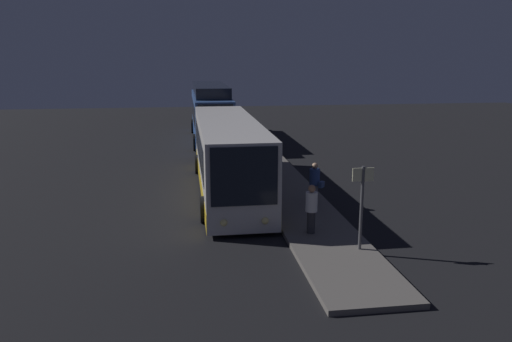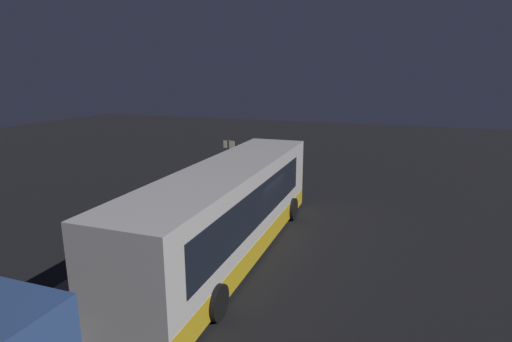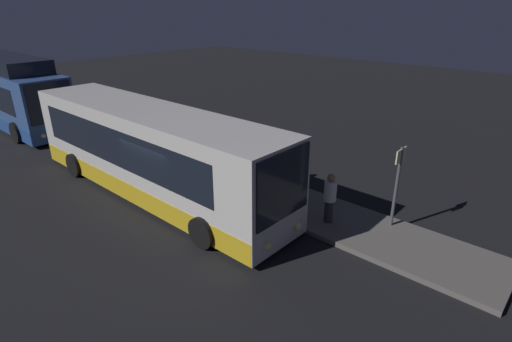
{
  "view_description": "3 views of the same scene",
  "coord_description": "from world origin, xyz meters",
  "px_view_note": "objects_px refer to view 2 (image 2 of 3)",
  "views": [
    {
      "loc": [
        20.2,
        -1.57,
        5.94
      ],
      "look_at": [
        3.17,
        0.88,
        1.96
      ],
      "focal_mm": 35.0,
      "sensor_mm": 36.0,
      "label": 1
    },
    {
      "loc": [
        -13.59,
        -5.04,
        6.27
      ],
      "look_at": [
        3.17,
        0.88,
        1.96
      ],
      "focal_mm": 28.0,
      "sensor_mm": 36.0,
      "label": 2
    },
    {
      "loc": [
        10.5,
        -7.41,
        6.65
      ],
      "look_at": [
        3.17,
        0.88,
        1.96
      ],
      "focal_mm": 28.0,
      "sensor_mm": 36.0,
      "label": 3
    }
  ],
  "objects_px": {
    "passenger_boarding": "(203,208)",
    "passenger_waiting": "(237,179)",
    "bus_lead": "(228,212)",
    "suitcase": "(212,217)",
    "passenger_with_bags": "(187,195)",
    "sign_post": "(229,158)"
  },
  "relations": [
    {
      "from": "bus_lead",
      "to": "suitcase",
      "type": "distance_m",
      "value": 2.72
    },
    {
      "from": "passenger_boarding",
      "to": "suitcase",
      "type": "bearing_deg",
      "value": 102.15
    },
    {
      "from": "bus_lead",
      "to": "passenger_boarding",
      "type": "height_order",
      "value": "bus_lead"
    },
    {
      "from": "suitcase",
      "to": "sign_post",
      "type": "distance_m",
      "value": 6.34
    },
    {
      "from": "passenger_waiting",
      "to": "passenger_with_bags",
      "type": "distance_m",
      "value": 3.57
    },
    {
      "from": "bus_lead",
      "to": "suitcase",
      "type": "xyz_separation_m",
      "value": [
        1.93,
        1.57,
        -1.08
      ]
    },
    {
      "from": "passenger_boarding",
      "to": "passenger_with_bags",
      "type": "height_order",
      "value": "passenger_boarding"
    },
    {
      "from": "passenger_boarding",
      "to": "passenger_waiting",
      "type": "height_order",
      "value": "passenger_boarding"
    },
    {
      "from": "bus_lead",
      "to": "suitcase",
      "type": "bearing_deg",
      "value": 39.15
    },
    {
      "from": "passenger_waiting",
      "to": "sign_post",
      "type": "relative_size",
      "value": 0.64
    },
    {
      "from": "passenger_waiting",
      "to": "suitcase",
      "type": "bearing_deg",
      "value": -43.29
    },
    {
      "from": "passenger_boarding",
      "to": "sign_post",
      "type": "bearing_deg",
      "value": 127.3
    },
    {
      "from": "bus_lead",
      "to": "sign_post",
      "type": "bearing_deg",
      "value": 22.96
    },
    {
      "from": "suitcase",
      "to": "sign_post",
      "type": "relative_size",
      "value": 0.37
    },
    {
      "from": "suitcase",
      "to": "passenger_waiting",
      "type": "bearing_deg",
      "value": 8.42
    },
    {
      "from": "passenger_boarding",
      "to": "passenger_waiting",
      "type": "xyz_separation_m",
      "value": [
        4.91,
        0.53,
        -0.07
      ]
    },
    {
      "from": "passenger_waiting",
      "to": "sign_post",
      "type": "distance_m",
      "value": 2.09
    },
    {
      "from": "passenger_boarding",
      "to": "suitcase",
      "type": "relative_size",
      "value": 1.84
    },
    {
      "from": "passenger_waiting",
      "to": "passenger_with_bags",
      "type": "relative_size",
      "value": 1.01
    },
    {
      "from": "passenger_waiting",
      "to": "passenger_with_bags",
      "type": "height_order",
      "value": "passenger_waiting"
    },
    {
      "from": "passenger_with_bags",
      "to": "passenger_waiting",
      "type": "bearing_deg",
      "value": 26.34
    },
    {
      "from": "passenger_with_bags",
      "to": "suitcase",
      "type": "bearing_deg",
      "value": -76.23
    }
  ]
}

